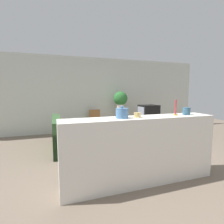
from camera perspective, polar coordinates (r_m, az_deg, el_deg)
ground_plane at (r=3.55m, az=4.80°, el=-17.81°), size 14.00×14.00×0.00m
wall_back at (r=6.52m, az=-7.29°, el=5.55°), size 9.00×0.06×2.70m
couch at (r=4.74m, az=-14.00°, el=-8.07°), size 0.89×1.70×0.81m
tv_stand at (r=6.01m, az=11.72°, el=-5.06°), size 0.82×0.55×0.53m
television at (r=5.93m, az=11.79°, el=-0.17°), size 0.58×0.53×0.51m
wooden_chair at (r=6.20m, az=-5.43°, el=-2.71°), size 0.44×0.44×0.83m
plant_stand at (r=6.41m, az=2.75°, el=-2.63°), size 0.19×0.19×0.87m
potted_plant at (r=6.34m, az=2.79°, el=4.27°), size 0.51×0.51×0.61m
foreground_counter at (r=2.90m, az=9.23°, el=-12.17°), size 2.53×0.44×1.07m
decorative_bowl at (r=2.63m, az=3.29°, el=-0.37°), size 0.19×0.19×0.19m
candle_jar at (r=2.74m, az=8.30°, el=-0.96°), size 0.11×0.11×0.07m
candlestick at (r=3.13m, az=20.05°, el=0.58°), size 0.07×0.07×0.27m
coffee_tin at (r=3.28m, az=23.13°, el=0.27°), size 0.13×0.13×0.13m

